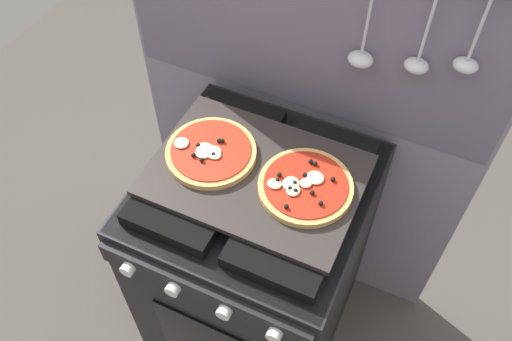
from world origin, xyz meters
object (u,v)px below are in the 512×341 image
object	(u,v)px
baking_tray	(256,175)
pizza_left	(211,152)
stove	(256,262)
pizza_right	(305,186)

from	to	relation	value
baking_tray	pizza_left	bearing A→B (deg)	177.87
stove	pizza_left	distance (m)	0.50
stove	pizza_left	size ratio (longest dim) A/B	3.75
pizza_right	pizza_left	bearing A→B (deg)	-179.84
stove	baking_tray	bearing A→B (deg)	90.00
stove	pizza_left	bearing A→B (deg)	177.17
stove	baking_tray	size ratio (longest dim) A/B	1.67
pizza_left	pizza_right	bearing A→B (deg)	0.16
baking_tray	pizza_right	distance (m)	0.13
pizza_left	pizza_right	xyz separation A→B (m)	(0.27, 0.00, 0.00)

